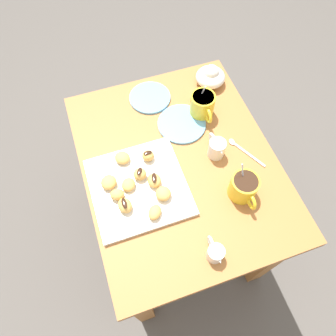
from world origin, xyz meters
TOP-DOWN VIEW (x-y plane):
  - ground_plane at (0.00, 0.00)m, footprint 8.00×8.00m
  - dining_table at (0.00, 0.00)m, footprint 0.86×0.68m
  - pastry_plate_square at (0.05, -0.17)m, footprint 0.32×0.32m
  - coffee_mug_yellow_left at (-0.18, 0.16)m, footprint 0.13×0.09m
  - coffee_mug_yellow_right at (0.18, 0.16)m, footprint 0.13×0.09m
  - cream_pitcher_white at (0.01, 0.14)m, footprint 0.10×0.06m
  - ice_cream_bowl at (-0.32, 0.25)m, footprint 0.12×0.12m
  - chocolate_sauce_pitcher at (0.35, -0.01)m, footprint 0.09×0.05m
  - saucer_sky_left at (-0.15, 0.07)m, footprint 0.18×0.18m
  - saucer_sky_right at (-0.32, -0.01)m, footprint 0.17×0.17m
  - loose_spoon_near_saucer at (0.03, 0.24)m, footprint 0.15×0.08m
  - beignet_0 at (0.04, -0.20)m, footprint 0.06×0.06m
  - beignet_1 at (0.06, -0.11)m, footprint 0.05×0.05m
  - chocolate_drizzle_1 at (0.06, -0.11)m, footprint 0.04×0.03m
  - beignet_2 at (-0.04, -0.10)m, footprint 0.05×0.05m
  - chocolate_drizzle_2 at (-0.04, -0.10)m, footprint 0.02×0.03m
  - beignet_3 at (0.11, -0.23)m, footprint 0.06×0.06m
  - chocolate_drizzle_3 at (0.11, -0.23)m, footprint 0.04×0.02m
  - beignet_4 at (0.07, -0.24)m, footprint 0.05×0.06m
  - beignet_5 at (0.17, -0.14)m, footprint 0.07×0.07m
  - beignet_6 at (0.01, -0.26)m, footprint 0.07×0.07m
  - beignet_7 at (0.11, -0.10)m, footprint 0.06×0.05m
  - beignet_8 at (-0.06, -0.19)m, footprint 0.07×0.07m
  - beignet_9 at (0.02, -0.15)m, footprint 0.06×0.06m
  - chocolate_drizzle_9 at (0.02, -0.15)m, footprint 0.03×0.03m

SIDE VIEW (x-z plane):
  - ground_plane at x=0.00m, z-range 0.00..0.00m
  - dining_table at x=0.00m, z-range 0.20..0.90m
  - loose_spoon_near_saucer at x=0.03m, z-range 0.70..0.71m
  - saucer_sky_left at x=-0.15m, z-range 0.70..0.71m
  - saucer_sky_right at x=-0.32m, z-range 0.70..0.71m
  - pastry_plate_square at x=0.05m, z-range 0.70..0.72m
  - chocolate_sauce_pitcher at x=0.35m, z-range 0.70..0.76m
  - beignet_5 at x=0.17m, z-range 0.72..0.75m
  - beignet_0 at x=0.04m, z-range 0.72..0.75m
  - beignet_8 at x=-0.06m, z-range 0.72..0.75m
  - beignet_6 at x=0.01m, z-range 0.72..0.75m
  - beignet_7 at x=0.11m, z-range 0.72..0.75m
  - beignet_4 at x=0.07m, z-range 0.72..0.75m
  - beignet_1 at x=0.06m, z-range 0.72..0.76m
  - beignet_3 at x=0.11m, z-range 0.72..0.76m
  - beignet_9 at x=0.02m, z-range 0.72..0.76m
  - beignet_2 at x=-0.04m, z-range 0.72..0.76m
  - ice_cream_bowl at x=-0.32m, z-range 0.70..0.78m
  - cream_pitcher_white at x=0.01m, z-range 0.71..0.78m
  - coffee_mug_yellow_right at x=0.18m, z-range 0.68..0.82m
  - coffee_mug_yellow_left at x=-0.18m, z-range 0.68..0.83m
  - chocolate_drizzle_1 at x=0.06m, z-range 0.75..0.76m
  - chocolate_drizzle_3 at x=0.11m, z-range 0.76..0.76m
  - chocolate_drizzle_9 at x=0.02m, z-range 0.76..0.76m
  - chocolate_drizzle_2 at x=-0.04m, z-range 0.76..0.76m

